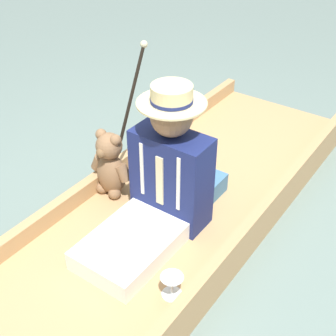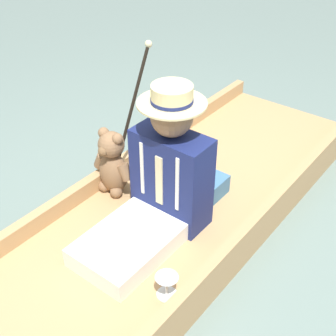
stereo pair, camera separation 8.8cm
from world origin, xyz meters
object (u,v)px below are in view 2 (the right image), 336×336
at_px(seated_person, 160,183).
at_px(walking_cane, 133,105).
at_px(wine_glass, 167,282).
at_px(teddy_bear, 112,164).

distance_m(seated_person, walking_cane, 0.57).
bearing_deg(walking_cane, wine_glass, 139.24).
bearing_deg(walking_cane, seated_person, 145.88).
relative_size(teddy_bear, wine_glass, 3.54).
bearing_deg(seated_person, teddy_bear, -7.50).
distance_m(seated_person, teddy_bear, 0.43).
height_order(teddy_bear, wine_glass, teddy_bear).
xyz_separation_m(wine_glass, walking_cane, (0.78, -0.67, 0.39)).
bearing_deg(teddy_bear, walking_cane, -82.31).
bearing_deg(walking_cane, teddy_bear, 97.69).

